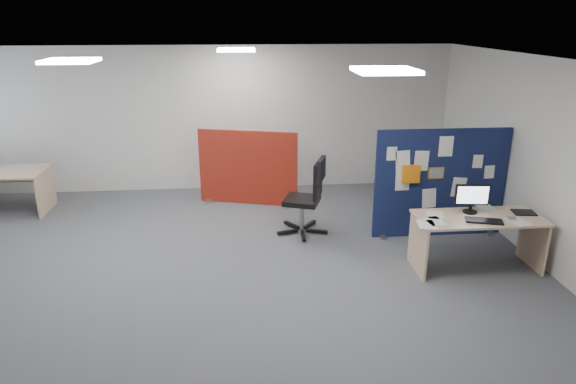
{
  "coord_description": "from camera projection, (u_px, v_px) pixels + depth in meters",
  "views": [
    {
      "loc": [
        0.56,
        -6.13,
        3.18
      ],
      "look_at": [
        1.13,
        0.21,
        1.0
      ],
      "focal_mm": 32.0,
      "sensor_mm": 36.0,
      "label": 1
    }
  ],
  "objects": [
    {
      "name": "paper_tray",
      "position": [
        524.0,
        212.0,
        6.75
      ],
      "size": [
        0.31,
        0.26,
        0.01
      ],
      "primitive_type": "cube",
      "rotation": [
        0.0,
        0.0,
        -0.15
      ],
      "color": "black",
      "rests_on": "main_desk"
    },
    {
      "name": "main_desk",
      "position": [
        476.0,
        228.0,
        6.72
      ],
      "size": [
        1.63,
        0.72,
        0.73
      ],
      "color": "tan",
      "rests_on": "floor"
    },
    {
      "name": "keyboard",
      "position": [
        484.0,
        221.0,
        6.46
      ],
      "size": [
        0.48,
        0.3,
        0.02
      ],
      "primitive_type": "cube",
      "rotation": [
        0.0,
        0.0,
        -0.29
      ],
      "color": "black",
      "rests_on": "main_desk"
    },
    {
      "name": "ceiling_lights",
      "position": [
        222.0,
        59.0,
        6.55
      ],
      "size": [
        4.1,
        4.1,
        0.04
      ],
      "color": "white",
      "rests_on": "ceiling"
    },
    {
      "name": "wall_front",
      "position": [
        154.0,
        345.0,
        3.02
      ],
      "size": [
        9.0,
        0.02,
        2.7
      ],
      "primitive_type": "cube",
      "color": "silver",
      "rests_on": "floor"
    },
    {
      "name": "ceiling",
      "position": [
        191.0,
        61.0,
        5.88
      ],
      "size": [
        9.0,
        7.0,
        0.02
      ],
      "primitive_type": "cube",
      "color": "white",
      "rests_on": "wall_back"
    },
    {
      "name": "red_divider",
      "position": [
        248.0,
        168.0,
        9.0
      ],
      "size": [
        1.71,
        0.54,
        1.33
      ],
      "rotation": [
        0.0,
        0.0,
        -0.28
      ],
      "color": "maroon",
      "rests_on": "floor"
    },
    {
      "name": "monitor_main",
      "position": [
        472.0,
        197.0,
        6.7
      ],
      "size": [
        0.44,
        0.18,
        0.39
      ],
      "rotation": [
        0.0,
        0.0,
        -0.11
      ],
      "color": "black",
      "rests_on": "main_desk"
    },
    {
      "name": "mouse",
      "position": [
        512.0,
        218.0,
        6.53
      ],
      "size": [
        0.11,
        0.08,
        0.03
      ],
      "primitive_type": "cube",
      "rotation": [
        0.0,
        0.0,
        0.21
      ],
      "color": "gray",
      "rests_on": "main_desk"
    },
    {
      "name": "navy_divider",
      "position": [
        439.0,
        183.0,
        7.63
      ],
      "size": [
        2.0,
        0.3,
        1.65
      ],
      "color": "#111D3E",
      "rests_on": "floor"
    },
    {
      "name": "wall_back",
      "position": [
        212.0,
        119.0,
        9.62
      ],
      "size": [
        9.0,
        0.02,
        2.7
      ],
      "primitive_type": "cube",
      "color": "silver",
      "rests_on": "floor"
    },
    {
      "name": "floor",
      "position": [
        204.0,
        271.0,
        6.76
      ],
      "size": [
        9.0,
        9.0,
        0.0
      ],
      "primitive_type": "plane",
      "color": "#505358",
      "rests_on": "ground"
    },
    {
      "name": "desk_papers",
      "position": [
        460.0,
        218.0,
        6.59
      ],
      "size": [
        1.45,
        0.86,
        0.0
      ],
      "color": "white",
      "rests_on": "main_desk"
    },
    {
      "name": "wall_right",
      "position": [
        545.0,
        164.0,
        6.7
      ],
      "size": [
        0.02,
        7.0,
        2.7
      ],
      "primitive_type": "cube",
      "color": "silver",
      "rests_on": "floor"
    },
    {
      "name": "office_chair",
      "position": [
        310.0,
        192.0,
        7.73
      ],
      "size": [
        0.79,
        0.76,
        1.18
      ],
      "rotation": [
        0.0,
        0.0,
        -0.34
      ],
      "color": "black",
      "rests_on": "floor"
    }
  ]
}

